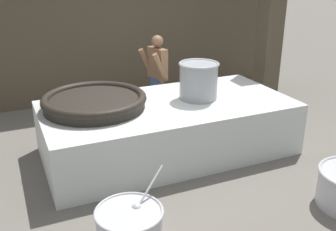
# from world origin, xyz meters

# --- Properties ---
(ground_plane) EXTENTS (60.00, 60.00, 0.00)m
(ground_plane) POSITION_xyz_m (0.00, 0.00, 0.00)
(ground_plane) COLOR #666059
(back_wall) EXTENTS (7.21, 0.24, 3.30)m
(back_wall) POSITION_xyz_m (0.00, 2.87, 1.65)
(back_wall) COLOR #4C4233
(back_wall) RESTS_ON ground_plane
(support_pillar) EXTENTS (0.37, 0.37, 3.30)m
(support_pillar) POSITION_xyz_m (2.62, 1.18, 1.65)
(support_pillar) COLOR #4C4233
(support_pillar) RESTS_ON ground_plane
(hearth_platform) EXTENTS (3.58, 1.77, 0.77)m
(hearth_platform) POSITION_xyz_m (0.00, 0.00, 0.39)
(hearth_platform) COLOR silver
(hearth_platform) RESTS_ON ground_plane
(giant_wok_near) EXTENTS (1.44, 1.44, 0.20)m
(giant_wok_near) POSITION_xyz_m (-1.01, 0.22, 0.87)
(giant_wok_near) COLOR black
(giant_wok_near) RESTS_ON hearth_platform
(stock_pot) EXTENTS (0.59, 0.59, 0.54)m
(stock_pot) POSITION_xyz_m (0.49, 0.01, 1.05)
(stock_pot) COLOR gray
(stock_pot) RESTS_ON hearth_platform
(cook) EXTENTS (0.40, 0.59, 1.50)m
(cook) POSITION_xyz_m (0.38, 1.34, 0.81)
(cook) COLOR brown
(cook) RESTS_ON ground_plane
(prep_bowl_vegetables) EXTENTS (0.83, 0.69, 0.68)m
(prep_bowl_vegetables) POSITION_xyz_m (-1.19, -1.77, 0.23)
(prep_bowl_vegetables) COLOR #B7B7BC
(prep_bowl_vegetables) RESTS_ON ground_plane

